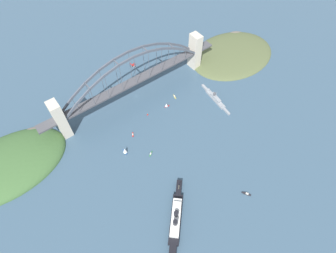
{
  "coord_description": "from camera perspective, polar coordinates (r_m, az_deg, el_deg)",
  "views": [
    {
      "loc": [
        130.73,
        253.32,
        304.0
      ],
      "look_at": [
        0.0,
        80.25,
        8.0
      ],
      "focal_mm": 28.64,
      "sensor_mm": 36.0,
      "label": 1
    }
  ],
  "objects": [
    {
      "name": "channel_marker_buoy",
      "position": [
        390.01,
        -4.35,
        2.61
      ],
      "size": [
        2.2,
        2.2,
        2.75
      ],
      "color": "red",
      "rests_on": "ground"
    },
    {
      "name": "ground_plane",
      "position": [
        416.74,
        -6.71,
        6.47
      ],
      "size": [
        1400.0,
        1400.0,
        0.0
      ],
      "primitive_type": "plane",
      "color": "#385166"
    },
    {
      "name": "small_boat_5",
      "position": [
        353.51,
        -9.17,
        -5.06
      ],
      "size": [
        5.23,
        9.42,
        11.11
      ],
      "color": "#234C8C",
      "rests_on": "ground"
    },
    {
      "name": "small_boat_0",
      "position": [
        396.87,
        -0.32,
        4.6
      ],
      "size": [
        7.55,
        4.65,
        7.94
      ],
      "color": "#B2231E",
      "rests_on": "ground"
    },
    {
      "name": "harbor_arch_bridge",
      "position": [
        393.47,
        -7.16,
        9.7
      ],
      "size": [
        289.81,
        18.72,
        80.73
      ],
      "color": "beige",
      "rests_on": "ground"
    },
    {
      "name": "headland_west_shore",
      "position": [
        500.56,
        13.46,
        14.81
      ],
      "size": [
        156.72,
        116.24,
        16.33
      ],
      "color": "#515B38",
      "rests_on": "ground"
    },
    {
      "name": "small_boat_2",
      "position": [
        352.34,
        -3.68,
        -5.8
      ],
      "size": [
        7.99,
        5.68,
        2.19
      ],
      "color": "#2D6B3D",
      "rests_on": "ground"
    },
    {
      "name": "small_boat_3",
      "position": [
        371.16,
        -7.49,
        -1.7
      ],
      "size": [
        5.07,
        7.71,
        2.26
      ],
      "color": "#B2231E",
      "rests_on": "ground"
    },
    {
      "name": "headland_east_shore",
      "position": [
        400.03,
        -30.76,
        -6.99
      ],
      "size": [
        151.89,
        98.02,
        28.78
      ],
      "color": "#3D6033",
      "rests_on": "ground"
    },
    {
      "name": "small_boat_1",
      "position": [
        340.31,
        16.36,
        -13.56
      ],
      "size": [
        7.17,
        10.3,
        2.16
      ],
      "color": "black",
      "rests_on": "ground"
    },
    {
      "name": "small_boat_4",
      "position": [
        412.13,
        1.43,
        6.38
      ],
      "size": [
        3.25,
        8.96,
        2.24
      ],
      "color": "gold",
      "rests_on": "ground"
    },
    {
      "name": "naval_cruiser",
      "position": [
        413.15,
        10.01,
        5.93
      ],
      "size": [
        11.97,
        69.19,
        16.71
      ],
      "color": "gray",
      "rests_on": "ground"
    },
    {
      "name": "ocean_liner",
      "position": [
        312.85,
        1.66,
        -19.02
      ],
      "size": [
        68.82,
        71.69,
        18.45
      ],
      "color": "black",
      "rests_on": "ground"
    },
    {
      "name": "seaplane_taxiing_near_bridge",
      "position": [
        465.17,
        -7.46,
        12.82
      ],
      "size": [
        7.78,
        10.84,
        5.0
      ],
      "color": "#B7B7B2",
      "rests_on": "ground"
    }
  ]
}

